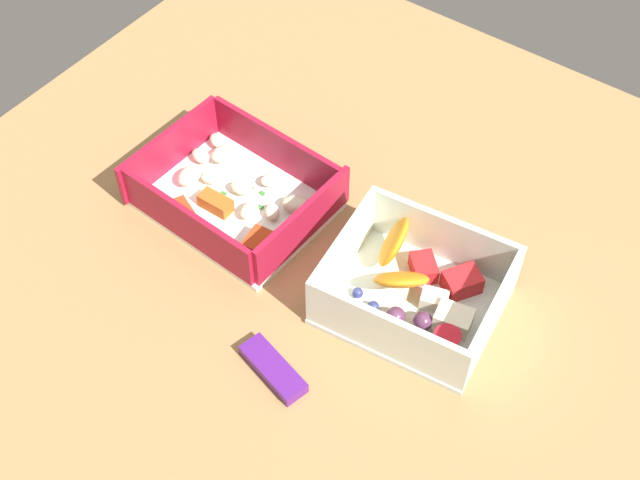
# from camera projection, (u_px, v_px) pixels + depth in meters

# --- Properties ---
(table_surface) EXTENTS (0.80, 0.80, 0.02)m
(table_surface) POSITION_uv_depth(u_px,v_px,m) (315.00, 256.00, 0.84)
(table_surface) COLOR #9E7547
(table_surface) RESTS_ON ground
(pasta_container) EXTENTS (0.19, 0.15, 0.05)m
(pasta_container) POSITION_uv_depth(u_px,v_px,m) (234.00, 193.00, 0.86)
(pasta_container) COLOR white
(pasta_container) RESTS_ON table_surface
(fruit_bowl) EXTENTS (0.17, 0.15, 0.06)m
(fruit_bowl) POSITION_uv_depth(u_px,v_px,m) (415.00, 289.00, 0.77)
(fruit_bowl) COLOR silver
(fruit_bowl) RESTS_ON table_surface
(candy_bar) EXTENTS (0.07, 0.04, 0.01)m
(candy_bar) POSITION_uv_depth(u_px,v_px,m) (273.00, 369.00, 0.74)
(candy_bar) COLOR #51197A
(candy_bar) RESTS_ON table_surface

